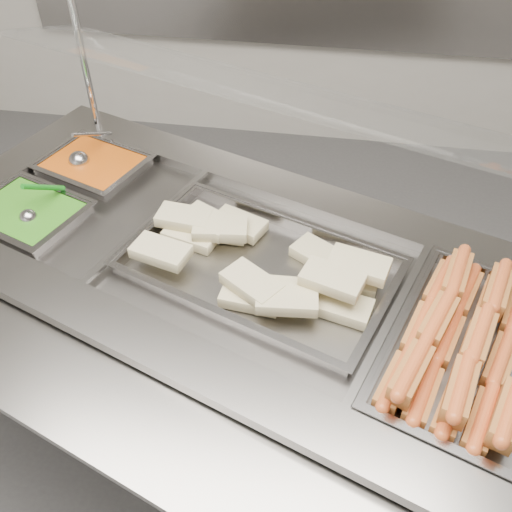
# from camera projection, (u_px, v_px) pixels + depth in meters

# --- Properties ---
(steam_counter) EXTENTS (2.00, 1.40, 0.88)m
(steam_counter) POSITION_uv_depth(u_px,v_px,m) (243.00, 358.00, 1.79)
(steam_counter) COLOR slate
(steam_counter) RESTS_ON ground
(tray_rail) EXTENTS (1.73, 0.93, 0.05)m
(tray_rail) POSITION_uv_depth(u_px,v_px,m) (120.00, 411.00, 1.21)
(tray_rail) COLOR gray
(tray_rail) RESTS_ON steam_counter
(sneeze_guard) EXTENTS (1.60, 0.83, 0.43)m
(sneeze_guard) POSITION_uv_depth(u_px,v_px,m) (282.00, 98.00, 1.39)
(sneeze_guard) COLOR silver
(sneeze_guard) RESTS_ON steam_counter
(pan_hotdogs) EXTENTS (0.50, 0.62, 0.10)m
(pan_hotdogs) POSITION_uv_depth(u_px,v_px,m) (469.00, 359.00, 1.30)
(pan_hotdogs) COLOR gray
(pan_hotdogs) RESTS_ON steam_counter
(pan_wraps) EXTENTS (0.76, 0.60, 0.07)m
(pan_wraps) POSITION_uv_depth(u_px,v_px,m) (259.00, 271.00, 1.49)
(pan_wraps) COLOR gray
(pan_wraps) RESTS_ON steam_counter
(pan_beans) EXTENTS (0.36, 0.32, 0.10)m
(pan_beans) POSITION_uv_depth(u_px,v_px,m) (95.00, 173.00, 1.84)
(pan_beans) COLOR gray
(pan_beans) RESTS_ON steam_counter
(pan_peas) EXTENTS (0.36, 0.32, 0.10)m
(pan_peas) POSITION_uv_depth(u_px,v_px,m) (30.00, 221.00, 1.66)
(pan_peas) COLOR gray
(pan_peas) RESTS_ON steam_counter
(hotdogs_in_buns) EXTENTS (0.39, 0.55, 0.11)m
(hotdogs_in_buns) POSITION_uv_depth(u_px,v_px,m) (461.00, 343.00, 1.27)
(hotdogs_in_buns) COLOR #995A20
(hotdogs_in_buns) RESTS_ON pan_hotdogs
(tortilla_wraps) EXTENTS (0.66, 0.40, 0.10)m
(tortilla_wraps) POSITION_uv_depth(u_px,v_px,m) (259.00, 258.00, 1.47)
(tortilla_wraps) COLOR tan
(tortilla_wraps) RESTS_ON pan_wraps
(ladle) EXTENTS (0.10, 0.19, 0.14)m
(ladle) POSITION_uv_depth(u_px,v_px,m) (80.00, 160.00, 1.81)
(ladle) COLOR #A9A9AD
(ladle) RESTS_ON pan_beans
(serving_spoon) EXTENTS (0.09, 0.17, 0.14)m
(serving_spoon) POSITION_uv_depth(u_px,v_px,m) (32.00, 213.00, 1.61)
(serving_spoon) COLOR #A9A9AD
(serving_spoon) RESTS_ON pan_peas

